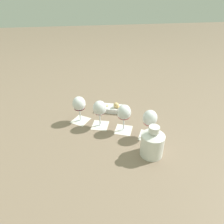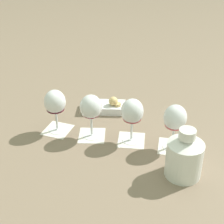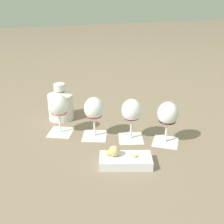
{
  "view_description": "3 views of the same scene",
  "coord_description": "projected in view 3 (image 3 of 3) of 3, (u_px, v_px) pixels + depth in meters",
  "views": [
    {
      "loc": [
        0.17,
        0.93,
        0.69
      ],
      "look_at": [
        0.0,
        -0.0,
        0.11
      ],
      "focal_mm": 32.0,
      "sensor_mm": 36.0,
      "label": 1
    },
    {
      "loc": [
        0.29,
        0.96,
        0.7
      ],
      "look_at": [
        0.0,
        -0.0,
        0.11
      ],
      "focal_mm": 55.0,
      "sensor_mm": 36.0,
      "label": 2
    },
    {
      "loc": [
        -0.35,
        -0.92,
        0.53
      ],
      "look_at": [
        0.0,
        -0.0,
        0.11
      ],
      "focal_mm": 45.0,
      "sensor_mm": 36.0,
      "label": 3
    }
  ],
  "objects": [
    {
      "name": "ground_plane",
      "position": [
        112.0,
        137.0,
        1.11
      ],
      "size": [
        8.0,
        8.0,
        0.0
      ],
      "primitive_type": "plane",
      "color": "#7F6B56"
    },
    {
      "name": "wine_glass_3",
      "position": [
        168.0,
        115.0,
        1.03
      ],
      "size": [
        0.08,
        0.08,
        0.16
      ],
      "color": "white",
      "rests_on": "tasting_card_3"
    },
    {
      "name": "tasting_card_3",
      "position": [
        165.0,
        142.0,
        1.07
      ],
      "size": [
        0.13,
        0.14,
        0.0
      ],
      "color": "silver",
      "rests_on": "ground_plane"
    },
    {
      "name": "wine_glass_2",
      "position": [
        132.0,
        112.0,
        1.06
      ],
      "size": [
        0.08,
        0.08,
        0.16
      ],
      "color": "white",
      "rests_on": "tasting_card_2"
    },
    {
      "name": "tasting_card_2",
      "position": [
        131.0,
        138.0,
        1.1
      ],
      "size": [
        0.12,
        0.12,
        0.0
      ],
      "color": "silver",
      "rests_on": "ground_plane"
    },
    {
      "name": "snack_dish",
      "position": [
        124.0,
        160.0,
        0.93
      ],
      "size": [
        0.19,
        0.14,
        0.07
      ],
      "color": "silver",
      "rests_on": "ground_plane"
    },
    {
      "name": "tasting_card_0",
      "position": [
        61.0,
        132.0,
        1.15
      ],
      "size": [
        0.13,
        0.13,
        0.0
      ],
      "color": "silver",
      "rests_on": "ground_plane"
    },
    {
      "name": "ceramic_vase",
      "position": [
        61.0,
        104.0,
        1.25
      ],
      "size": [
        0.11,
        0.11,
        0.16
      ],
      "color": "white",
      "rests_on": "ground_plane"
    },
    {
      "name": "tasting_card_1",
      "position": [
        95.0,
        136.0,
        1.12
      ],
      "size": [
        0.13,
        0.13,
        0.0
      ],
      "color": "silver",
      "rests_on": "ground_plane"
    },
    {
      "name": "wine_glass_1",
      "position": [
        94.0,
        110.0,
        1.07
      ],
      "size": [
        0.08,
        0.08,
        0.16
      ],
      "color": "white",
      "rests_on": "tasting_card_1"
    },
    {
      "name": "wine_glass_0",
      "position": [
        59.0,
        107.0,
        1.1
      ],
      "size": [
        0.08,
        0.08,
        0.16
      ],
      "color": "white",
      "rests_on": "tasting_card_0"
    }
  ]
}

